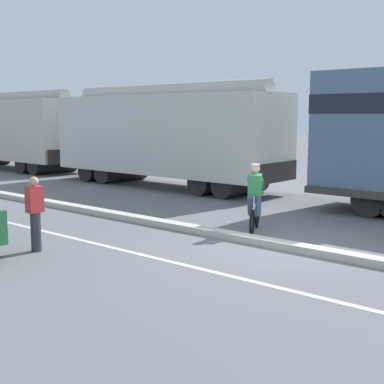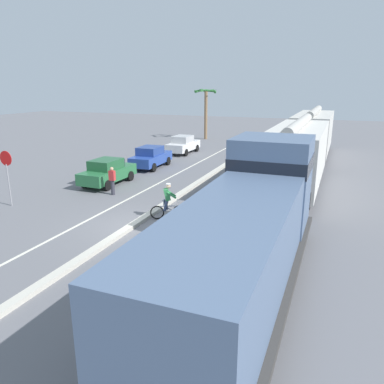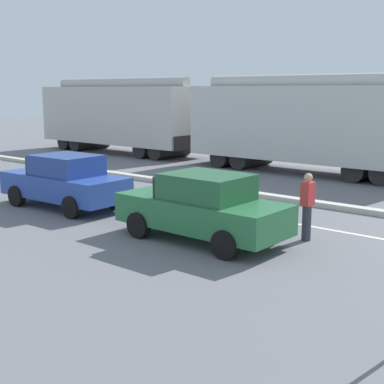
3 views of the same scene
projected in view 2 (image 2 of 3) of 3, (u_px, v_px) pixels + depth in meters
name	position (u px, v px, depth m)	size (l,w,h in m)	color
ground_plane	(135.00, 226.00, 16.71)	(120.00, 120.00, 0.00)	slate
median_curb	(186.00, 190.00, 22.04)	(0.36, 36.00, 0.16)	beige
lane_stripe	(150.00, 188.00, 22.92)	(0.14, 36.00, 0.01)	silver
locomotive	(248.00, 231.00, 11.32)	(3.10, 11.61, 4.20)	slate
hopper_car_lead	(297.00, 155.00, 22.10)	(2.90, 10.60, 4.18)	beige
hopper_car_middle	(313.00, 133.00, 32.46)	(2.90, 10.60, 4.18)	beige
parked_car_green	(108.00, 172.00, 23.51)	(1.86, 4.21, 1.62)	#286B3D
parked_car_blue	(151.00, 157.00, 28.35)	(1.93, 4.25, 1.62)	#28479E
parked_car_white	(183.00, 144.00, 34.38)	(1.89, 4.23, 1.62)	silver
cyclist	(168.00, 202.00, 17.36)	(1.55, 0.84, 1.71)	black
stop_sign	(7.00, 168.00, 18.98)	(0.76, 0.08, 2.88)	gray
palm_tree_near	(206.00, 101.00, 42.55)	(2.60, 2.74, 5.83)	#846647
pedestrian_by_cars	(112.00, 180.00, 21.24)	(0.34, 0.22, 1.62)	#33333D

